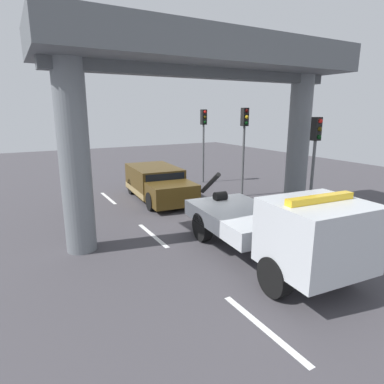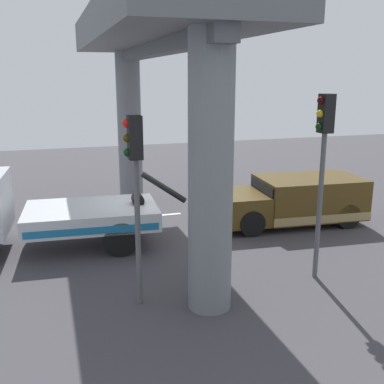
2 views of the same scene
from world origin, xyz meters
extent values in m
cube|color=#423F44|center=(0.00, 0.00, -0.05)|extent=(60.00, 40.00, 0.10)
cube|color=silver|center=(-6.00, -2.23, 0.00)|extent=(2.60, 0.16, 0.01)
cube|color=silver|center=(0.00, -2.23, 0.00)|extent=(2.60, 0.16, 0.01)
cube|color=silver|center=(6.00, -2.23, 0.00)|extent=(2.60, 0.16, 0.01)
cube|color=silver|center=(2.13, 0.09, 0.93)|extent=(4.01, 2.68, 0.55)
cube|color=silver|center=(5.44, -0.16, 1.48)|extent=(2.21, 2.45, 1.65)
cube|color=black|center=(6.06, -0.21, 1.84)|extent=(0.23, 2.21, 0.66)
cube|color=#196B9E|center=(2.22, 1.29, 0.84)|extent=(3.64, 0.29, 0.20)
cylinder|color=black|center=(-0.06, 0.25, 1.66)|extent=(1.42, 0.29, 1.07)
cylinder|color=black|center=(0.74, 0.19, 1.32)|extent=(0.39, 0.48, 0.36)
cube|color=yellow|center=(5.44, -0.16, 2.38)|extent=(0.38, 1.93, 0.16)
cylinder|color=black|center=(5.32, 0.89, 0.50)|extent=(1.02, 0.39, 1.00)
cylinder|color=black|center=(5.17, -1.19, 0.50)|extent=(1.02, 0.39, 1.00)
cylinder|color=black|center=(1.44, 1.18, 0.50)|extent=(1.02, 0.39, 1.00)
cylinder|color=black|center=(1.28, -0.89, 0.50)|extent=(1.02, 0.39, 1.00)
cube|color=#4C3814|center=(-5.27, 0.05, 0.91)|extent=(3.61, 2.45, 1.35)
cube|color=#4C3814|center=(-2.69, -0.15, 0.71)|extent=(1.88, 2.24, 0.95)
cube|color=black|center=(-3.53, -0.08, 1.20)|extent=(0.20, 1.94, 0.59)
cube|color=#9E8451|center=(-5.27, 0.05, 0.41)|extent=(3.63, 2.47, 0.28)
cylinder|color=black|center=(-2.76, 0.82, 0.42)|extent=(0.86, 0.34, 0.84)
cylinder|color=black|center=(-2.91, -1.09, 0.42)|extent=(0.86, 0.34, 0.84)
cylinder|color=black|center=(-6.15, 1.08, 0.42)|extent=(0.86, 0.34, 0.84)
cylinder|color=black|center=(-6.29, -0.84, 0.42)|extent=(0.86, 0.34, 0.84)
cylinder|color=slate|center=(0.06, 4.72, 2.93)|extent=(0.94, 0.94, 5.86)
cylinder|color=slate|center=(0.06, -4.72, 2.93)|extent=(0.94, 0.94, 5.86)
cube|color=#5B5F63|center=(0.06, 0.00, 6.37)|extent=(3.60, 11.43, 1.01)
cube|color=#4A4E52|center=(0.06, 0.00, 5.68)|extent=(0.50, 11.03, 0.36)
cylinder|color=#515456|center=(-7.00, 4.10, 1.79)|extent=(0.12, 0.12, 3.58)
cube|color=black|center=(-7.00, 4.10, 4.03)|extent=(0.28, 0.32, 0.90)
sphere|color=red|center=(-6.84, 4.10, 4.33)|extent=(0.18, 0.18, 0.18)
sphere|color=#3A2D06|center=(-6.84, 4.10, 4.03)|extent=(0.18, 0.18, 0.18)
sphere|color=black|center=(-6.84, 4.10, 3.73)|extent=(0.18, 0.18, 0.18)
cylinder|color=#515456|center=(-3.00, 4.10, 1.82)|extent=(0.12, 0.12, 3.65)
cube|color=black|center=(-3.00, 4.10, 4.10)|extent=(0.28, 0.32, 0.90)
sphere|color=#360605|center=(-2.84, 4.10, 4.40)|extent=(0.18, 0.18, 0.18)
sphere|color=gold|center=(-2.84, 4.10, 4.10)|extent=(0.18, 0.18, 0.18)
sphere|color=black|center=(-2.84, 4.10, 3.80)|extent=(0.18, 0.18, 0.18)
cylinder|color=#515456|center=(1.50, 4.10, 1.63)|extent=(0.12, 0.12, 3.26)
cube|color=black|center=(1.50, 4.10, 3.71)|extent=(0.28, 0.32, 0.90)
sphere|color=red|center=(1.66, 4.10, 4.01)|extent=(0.18, 0.18, 0.18)
sphere|color=#3A2D06|center=(1.66, 4.10, 3.71)|extent=(0.18, 0.18, 0.18)
sphere|color=black|center=(1.66, 4.10, 3.41)|extent=(0.18, 0.18, 0.18)
camera|label=1|loc=(10.51, -6.42, 4.38)|focal=30.80mm
camera|label=2|loc=(3.22, 13.34, 4.92)|focal=42.67mm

